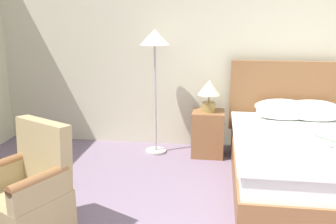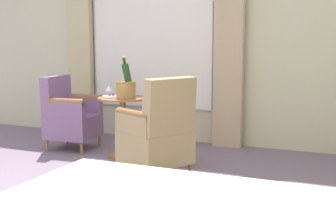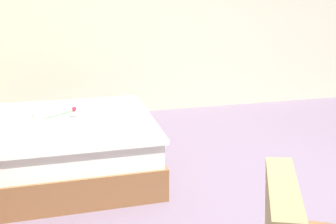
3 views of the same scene
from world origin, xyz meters
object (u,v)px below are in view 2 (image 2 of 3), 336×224
(wine_glass_near_bucket, at_px, (134,88))
(wine_glass_near_edge, at_px, (109,89))
(champagne_bucket, at_px, (126,87))
(armchair_facing_bed, at_px, (70,116))
(snack_plate, at_px, (111,96))
(armchair_by_window, at_px, (158,134))
(side_table_round, at_px, (123,122))

(wine_glass_near_bucket, bearing_deg, wine_glass_near_edge, -36.52)
(champagne_bucket, height_order, armchair_facing_bed, champagne_bucket)
(wine_glass_near_bucket, distance_m, armchair_facing_bed, 0.94)
(wine_glass_near_edge, distance_m, snack_plate, 0.14)
(champagne_bucket, bearing_deg, armchair_by_window, 53.23)
(side_table_round, relative_size, wine_glass_near_bucket, 4.98)
(armchair_by_window, bearing_deg, wine_glass_near_edge, -115.97)
(side_table_round, xyz_separation_m, snack_plate, (-0.01, -0.15, 0.29))
(champagne_bucket, height_order, snack_plate, champagne_bucket)
(side_table_round, relative_size, armchair_by_window, 0.70)
(wine_glass_near_edge, relative_size, armchair_by_window, 0.14)
(armchair_facing_bed, bearing_deg, wine_glass_near_edge, 73.05)
(wine_glass_near_bucket, bearing_deg, armchair_by_window, 43.06)
(champagne_bucket, xyz_separation_m, wine_glass_near_bucket, (-0.19, 0.00, -0.03))
(wine_glass_near_bucket, xyz_separation_m, wine_glass_near_edge, (0.25, -0.19, -0.00))
(armchair_by_window, bearing_deg, champagne_bucket, -126.77)
(wine_glass_near_edge, bearing_deg, side_table_round, 127.52)
(champagne_bucket, bearing_deg, wine_glass_near_edge, -70.90)
(side_table_round, distance_m, armchair_by_window, 0.80)
(armchair_facing_bed, bearing_deg, armchair_by_window, 68.11)
(armchair_facing_bed, bearing_deg, snack_plate, 80.72)
(snack_plate, height_order, armchair_by_window, armchair_by_window)
(side_table_round, distance_m, wine_glass_near_edge, 0.41)
(wine_glass_near_bucket, bearing_deg, armchair_facing_bed, -87.05)
(snack_plate, xyz_separation_m, armchair_facing_bed, (-0.11, -0.64, -0.28))
(armchair_by_window, bearing_deg, snack_plate, -120.66)
(armchair_by_window, xyz_separation_m, armchair_facing_bed, (-0.58, -1.45, 0.01))
(wine_glass_near_bucket, distance_m, snack_plate, 0.28)
(side_table_round, bearing_deg, snack_plate, -93.16)
(champagne_bucket, distance_m, armchair_facing_bed, 0.96)
(side_table_round, xyz_separation_m, wine_glass_near_bucket, (-0.16, 0.07, 0.38))
(champagne_bucket, bearing_deg, snack_plate, -99.87)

